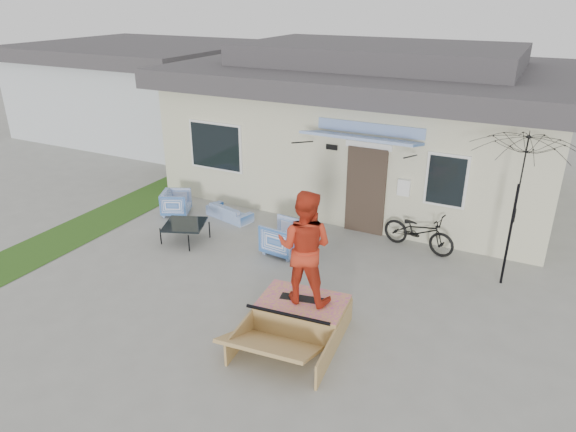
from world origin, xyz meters
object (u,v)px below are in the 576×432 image
at_px(skate_ramp, 303,313).
at_px(skater, 305,245).
at_px(bicycle, 419,227).
at_px(skateboard, 304,298).
at_px(armchair_right, 283,236).
at_px(loveseat, 229,209).
at_px(coffee_table, 185,232).
at_px(armchair_left, 176,202).
at_px(patio_umbrella, 516,202).

height_order(skate_ramp, skater, skater).
distance_m(bicycle, skateboard, 3.91).
relative_size(armchair_right, skate_ramp, 0.42).
relative_size(loveseat, skate_ramp, 0.66).
xyz_separation_m(loveseat, coffee_table, (-0.20, -1.58, -0.03)).
relative_size(loveseat, skateboard, 1.57).
bearing_deg(skateboard, armchair_left, 138.40).
height_order(loveseat, patio_umbrella, patio_umbrella).
bearing_deg(skater, skateboard, 180.00).
distance_m(bicycle, skate_ramp, 3.97).
xyz_separation_m(armchair_left, skateboard, (5.06, -2.93, 0.17)).
distance_m(armchair_left, skater, 5.97).
bearing_deg(bicycle, armchair_right, 131.73).
relative_size(armchair_right, skater, 0.41).
height_order(armchair_right, skate_ramp, armchair_right).
bearing_deg(skater, armchair_left, -36.52).
xyz_separation_m(bicycle, patio_umbrella, (1.87, -0.72, 1.21)).
distance_m(skate_ramp, skater, 1.29).
xyz_separation_m(armchair_left, coffee_table, (1.19, -1.19, -0.13)).
relative_size(loveseat, armchair_left, 1.84).
xyz_separation_m(skate_ramp, skater, (-0.00, 0.05, 1.29)).
relative_size(bicycle, skater, 0.85).
bearing_deg(coffee_table, loveseat, 82.77).
bearing_deg(patio_umbrella, skater, -133.87).
bearing_deg(armchair_left, bicycle, -106.31).
relative_size(loveseat, armchair_right, 1.57).
height_order(armchair_right, patio_umbrella, patio_umbrella).
distance_m(coffee_table, skate_ramp, 4.27).
xyz_separation_m(loveseat, armchair_right, (2.10, -1.07, 0.16)).
xyz_separation_m(armchair_left, patio_umbrella, (7.99, 0.12, 1.40)).
height_order(patio_umbrella, skater, skater).
height_order(bicycle, skateboard, bicycle).
relative_size(armchair_left, skate_ramp, 0.36).
relative_size(armchair_right, coffee_table, 0.92).
height_order(armchair_right, skater, skater).
relative_size(patio_umbrella, skate_ramp, 1.24).
bearing_deg(bicycle, coffee_table, 124.03).
height_order(armchair_right, bicycle, bicycle).
relative_size(bicycle, skateboard, 2.05).
xyz_separation_m(armchair_right, skateboard, (1.57, -2.25, 0.11)).
xyz_separation_m(skate_ramp, skateboard, (-0.00, 0.05, 0.27)).
height_order(armchair_left, skate_ramp, armchair_left).
xyz_separation_m(coffee_table, skater, (3.87, -1.74, 1.31)).
relative_size(armchair_left, skater, 0.35).
bearing_deg(patio_umbrella, loveseat, 177.66).
height_order(patio_umbrella, skate_ramp, patio_umbrella).
bearing_deg(skate_ramp, armchair_left, 144.07).
xyz_separation_m(loveseat, bicycle, (4.73, 0.45, 0.29)).
bearing_deg(coffee_table, skater, -24.20).
bearing_deg(armchair_left, patio_umbrella, -113.26).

